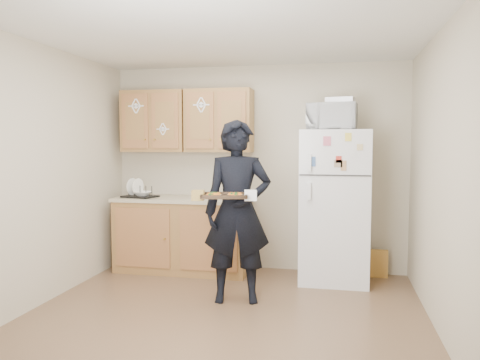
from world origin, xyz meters
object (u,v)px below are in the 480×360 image
Objects in this scene: baking_tray at (224,196)px; dish_rack at (140,191)px; refrigerator at (334,206)px; microwave at (332,117)px; person at (238,211)px.

baking_tray is 1.09× the size of dish_rack.
microwave is (-0.04, -0.05, 1.00)m from refrigerator.
refrigerator reaches higher than baking_tray.
microwave is 1.37× the size of dish_rack.
refrigerator is 3.22× the size of microwave.
baking_tray is at bearing -113.88° from person.
dish_rack is at bearing -179.24° from refrigerator.
microwave is at bearing 32.06° from person.
person is 4.24× the size of baking_tray.
microwave is at bearing 38.58° from baking_tray.
person is 4.64× the size of dish_rack.
baking_tray reaches higher than dish_rack.
baking_tray is at bearing -123.78° from microwave.
refrigerator is 2.33m from dish_rack.
person is at bearing -135.68° from refrigerator.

